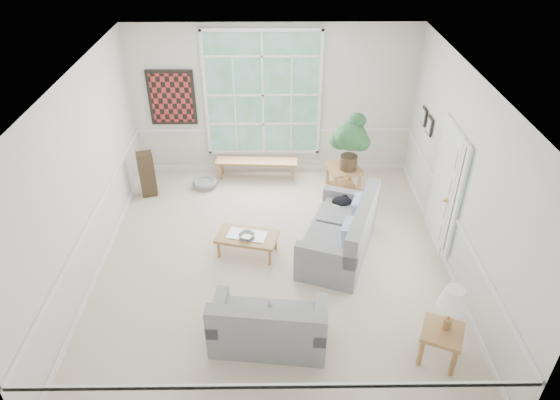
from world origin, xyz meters
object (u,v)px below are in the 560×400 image
object	(u,v)px
coffee_table	(247,244)
end_table	(343,181)
loveseat_front	(269,319)
loveseat_right	(339,228)
side_table	(440,344)

from	to	relation	value
coffee_table	end_table	distance (m)	2.50
loveseat_front	coffee_table	bearing A→B (deg)	107.51
loveseat_right	loveseat_front	bearing A→B (deg)	-100.95
loveseat_right	end_table	world-z (taller)	loveseat_right
loveseat_right	coffee_table	xyz separation A→B (m)	(-1.47, -0.02, -0.31)
loveseat_right	loveseat_front	xyz separation A→B (m)	(-1.10, -1.85, -0.08)
coffee_table	side_table	bearing A→B (deg)	-26.89
loveseat_right	loveseat_front	size ratio (longest dim) A/B	1.20
loveseat_right	end_table	size ratio (longest dim) A/B	3.05
loveseat_front	end_table	xyz separation A→B (m)	(1.39, 3.61, -0.11)
loveseat_front	end_table	world-z (taller)	loveseat_front
loveseat_front	end_table	bearing A→B (deg)	75.22
end_table	side_table	size ratio (longest dim) A/B	1.18
end_table	coffee_table	bearing A→B (deg)	-134.58
end_table	side_table	xyz separation A→B (m)	(0.76, -3.92, -0.04)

